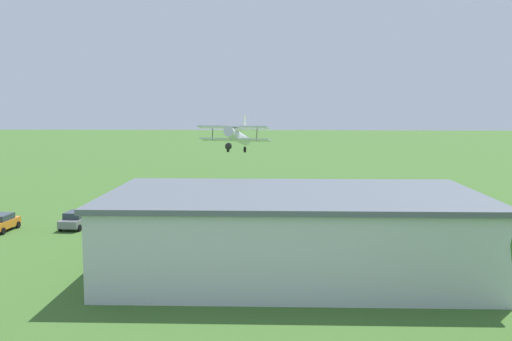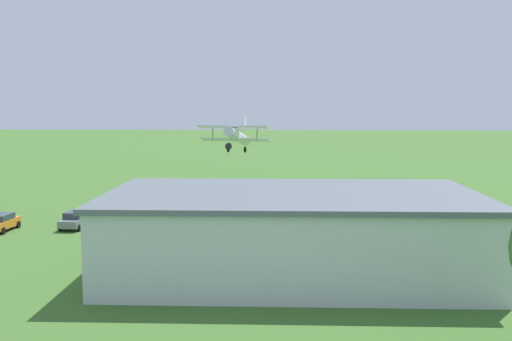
{
  "view_description": "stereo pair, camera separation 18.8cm",
  "coord_description": "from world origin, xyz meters",
  "px_view_note": "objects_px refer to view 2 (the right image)",
  "views": [
    {
      "loc": [
        3.56,
        70.19,
        11.61
      ],
      "look_at": [
        6.41,
        11.6,
        5.08
      ],
      "focal_mm": 41.69,
      "sensor_mm": 36.0,
      "label": 1
    },
    {
      "loc": [
        3.37,
        70.18,
        11.61
      ],
      "look_at": [
        6.41,
        11.6,
        5.08
      ],
      "focal_mm": 41.69,
      "sensor_mm": 36.0,
      "label": 2
    }
  ],
  "objects_px": {
    "car_white": "(419,228)",
    "car_black": "(140,224)",
    "car_grey": "(76,219)",
    "car_orange": "(2,222)",
    "person_beside_truck": "(278,218)",
    "person_at_fence_line": "(333,221)",
    "person_walking_on_apron": "(289,217)",
    "biplane": "(237,136)",
    "person_by_parked_cars": "(302,214)",
    "hangar": "(292,233)",
    "person_near_hangar_door": "(279,220)"
  },
  "relations": [
    {
      "from": "biplane",
      "to": "car_orange",
      "type": "bearing_deg",
      "value": 29.01
    },
    {
      "from": "hangar",
      "to": "person_by_parked_cars",
      "type": "relative_size",
      "value": 14.38
    },
    {
      "from": "hangar",
      "to": "car_black",
      "type": "xyz_separation_m",
      "value": [
        13.7,
        -12.16,
        -2.0
      ]
    },
    {
      "from": "car_black",
      "to": "person_at_fence_line",
      "type": "bearing_deg",
      "value": -172.43
    },
    {
      "from": "car_orange",
      "to": "person_at_fence_line",
      "type": "relative_size",
      "value": 2.58
    },
    {
      "from": "car_black",
      "to": "person_at_fence_line",
      "type": "relative_size",
      "value": 2.46
    },
    {
      "from": "car_grey",
      "to": "person_beside_truck",
      "type": "relative_size",
      "value": 2.55
    },
    {
      "from": "hangar",
      "to": "car_black",
      "type": "relative_size",
      "value": 6.31
    },
    {
      "from": "biplane",
      "to": "person_by_parked_cars",
      "type": "distance_m",
      "value": 12.02
    },
    {
      "from": "person_near_hangar_door",
      "to": "person_beside_truck",
      "type": "relative_size",
      "value": 1.02
    },
    {
      "from": "biplane",
      "to": "person_walking_on_apron",
      "type": "relative_size",
      "value": 5.26
    },
    {
      "from": "hangar",
      "to": "person_by_parked_cars",
      "type": "distance_m",
      "value": 17.59
    },
    {
      "from": "person_near_hangar_door",
      "to": "person_by_parked_cars",
      "type": "distance_m",
      "value": 3.8
    },
    {
      "from": "hangar",
      "to": "person_by_parked_cars",
      "type": "xyz_separation_m",
      "value": [
        -1.08,
        -17.44,
        -1.95
      ]
    },
    {
      "from": "hangar",
      "to": "car_black",
      "type": "height_order",
      "value": "hangar"
    },
    {
      "from": "person_near_hangar_door",
      "to": "car_black",
      "type": "bearing_deg",
      "value": 9.83
    },
    {
      "from": "hangar",
      "to": "car_orange",
      "type": "xyz_separation_m",
      "value": [
        26.63,
        -12.44,
        -2.02
      ]
    },
    {
      "from": "person_near_hangar_door",
      "to": "person_by_parked_cars",
      "type": "xyz_separation_m",
      "value": [
        -2.19,
        -3.1,
        0.03
      ]
    },
    {
      "from": "person_at_fence_line",
      "to": "person_beside_truck",
      "type": "bearing_deg",
      "value": -12.16
    },
    {
      "from": "car_grey",
      "to": "hangar",
      "type": "bearing_deg",
      "value": 145.18
    },
    {
      "from": "car_grey",
      "to": "person_at_fence_line",
      "type": "distance_m",
      "value": 24.18
    },
    {
      "from": "biplane",
      "to": "person_by_parked_cars",
      "type": "xyz_separation_m",
      "value": [
        -6.91,
        6.54,
        -7.35
      ]
    },
    {
      "from": "car_white",
      "to": "person_beside_truck",
      "type": "distance_m",
      "value": 13.03
    },
    {
      "from": "person_near_hangar_door",
      "to": "person_at_fence_line",
      "type": "xyz_separation_m",
      "value": [
        -5.03,
        -0.16,
        -0.04
      ]
    },
    {
      "from": "person_near_hangar_door",
      "to": "person_by_parked_cars",
      "type": "relative_size",
      "value": 0.97
    },
    {
      "from": "car_orange",
      "to": "person_walking_on_apron",
      "type": "distance_m",
      "value": 26.82
    },
    {
      "from": "person_beside_truck",
      "to": "person_near_hangar_door",
      "type": "bearing_deg",
      "value": 93.84
    },
    {
      "from": "person_walking_on_apron",
      "to": "person_at_fence_line",
      "type": "xyz_separation_m",
      "value": [
        -4.04,
        2.09,
        0.07
      ]
    },
    {
      "from": "car_grey",
      "to": "biplane",
      "type": "bearing_deg",
      "value": -145.57
    },
    {
      "from": "car_grey",
      "to": "person_by_parked_cars",
      "type": "xyz_separation_m",
      "value": [
        -21.33,
        -3.36,
        0.06
      ]
    },
    {
      "from": "person_near_hangar_door",
      "to": "person_at_fence_line",
      "type": "height_order",
      "value": "person_near_hangar_door"
    },
    {
      "from": "biplane",
      "to": "car_black",
      "type": "height_order",
      "value": "biplane"
    },
    {
      "from": "car_grey",
      "to": "person_at_fence_line",
      "type": "xyz_separation_m",
      "value": [
        -24.17,
        -0.41,
        -0.01
      ]
    },
    {
      "from": "biplane",
      "to": "person_walking_on_apron",
      "type": "bearing_deg",
      "value": 127.66
    },
    {
      "from": "car_grey",
      "to": "car_orange",
      "type": "distance_m",
      "value": 6.58
    },
    {
      "from": "person_walking_on_apron",
      "to": "car_grey",
      "type": "bearing_deg",
      "value": 7.09
    },
    {
      "from": "car_white",
      "to": "person_beside_truck",
      "type": "relative_size",
      "value": 2.43
    },
    {
      "from": "hangar",
      "to": "person_beside_truck",
      "type": "height_order",
      "value": "hangar"
    },
    {
      "from": "car_black",
      "to": "person_beside_truck",
      "type": "bearing_deg",
      "value": -164.6
    },
    {
      "from": "hangar",
      "to": "car_white",
      "type": "xyz_separation_m",
      "value": [
        -11.22,
        -11.67,
        -2.03
      ]
    },
    {
      "from": "car_black",
      "to": "person_walking_on_apron",
      "type": "height_order",
      "value": "car_black"
    },
    {
      "from": "person_near_hangar_door",
      "to": "person_by_parked_cars",
      "type": "height_order",
      "value": "person_by_parked_cars"
    },
    {
      "from": "biplane",
      "to": "person_walking_on_apron",
      "type": "xyz_separation_m",
      "value": [
        -5.7,
        7.39,
        -7.49
      ]
    },
    {
      "from": "car_grey",
      "to": "person_by_parked_cars",
      "type": "bearing_deg",
      "value": -171.06
    },
    {
      "from": "biplane",
      "to": "person_by_parked_cars",
      "type": "height_order",
      "value": "biplane"
    },
    {
      "from": "car_white",
      "to": "car_black",
      "type": "xyz_separation_m",
      "value": [
        24.93,
        -0.49,
        0.03
      ]
    },
    {
      "from": "hangar",
      "to": "biplane",
      "type": "bearing_deg",
      "value": -76.34
    },
    {
      "from": "car_orange",
      "to": "person_near_hangar_door",
      "type": "bearing_deg",
      "value": -175.75
    },
    {
      "from": "car_white",
      "to": "car_black",
      "type": "distance_m",
      "value": 24.93
    },
    {
      "from": "person_by_parked_cars",
      "to": "car_grey",
      "type": "bearing_deg",
      "value": 8.94
    }
  ]
}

